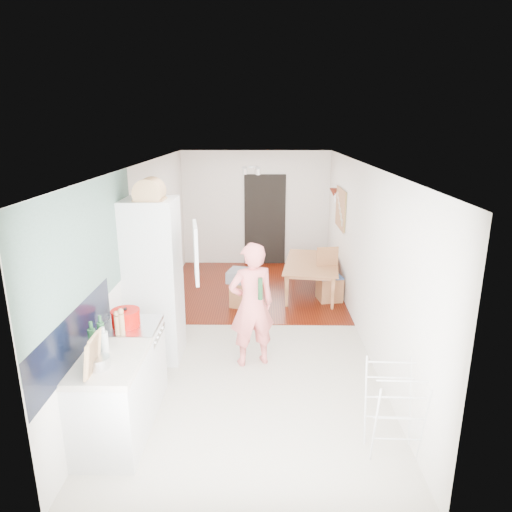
{
  "coord_description": "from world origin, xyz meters",
  "views": [
    {
      "loc": [
        0.14,
        -6.37,
        3.04
      ],
      "look_at": [
        0.05,
        0.2,
        1.13
      ],
      "focal_mm": 32.0,
      "sensor_mm": 36.0,
      "label": 1
    }
  ],
  "objects_px": {
    "dining_table": "(313,280)",
    "stool": "(242,293)",
    "person": "(252,294)",
    "dining_chair": "(330,275)",
    "drying_rack": "(394,412)"
  },
  "relations": [
    {
      "from": "dining_table",
      "to": "stool",
      "type": "relative_size",
      "value": 3.1
    },
    {
      "from": "dining_table",
      "to": "stool",
      "type": "distance_m",
      "value": 1.45
    },
    {
      "from": "dining_table",
      "to": "stool",
      "type": "bearing_deg",
      "value": 125.5
    },
    {
      "from": "person",
      "to": "stool",
      "type": "bearing_deg",
      "value": -101.82
    },
    {
      "from": "person",
      "to": "dining_chair",
      "type": "height_order",
      "value": "person"
    },
    {
      "from": "dining_table",
      "to": "stool",
      "type": "height_order",
      "value": "dining_table"
    },
    {
      "from": "dining_table",
      "to": "drying_rack",
      "type": "distance_m",
      "value": 4.32
    },
    {
      "from": "person",
      "to": "drying_rack",
      "type": "distance_m",
      "value": 2.24
    },
    {
      "from": "person",
      "to": "dining_table",
      "type": "bearing_deg",
      "value": -130.38
    },
    {
      "from": "person",
      "to": "drying_rack",
      "type": "relative_size",
      "value": 2.17
    },
    {
      "from": "drying_rack",
      "to": "dining_chair",
      "type": "bearing_deg",
      "value": 92.82
    },
    {
      "from": "stool",
      "to": "dining_table",
      "type": "bearing_deg",
      "value": 27.47
    },
    {
      "from": "person",
      "to": "dining_table",
      "type": "xyz_separation_m",
      "value": [
        1.08,
        2.61,
        -0.72
      ]
    },
    {
      "from": "dining_chair",
      "to": "drying_rack",
      "type": "distance_m",
      "value": 3.92
    },
    {
      "from": "dining_table",
      "to": "person",
      "type": "bearing_deg",
      "value": 165.62
    }
  ]
}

